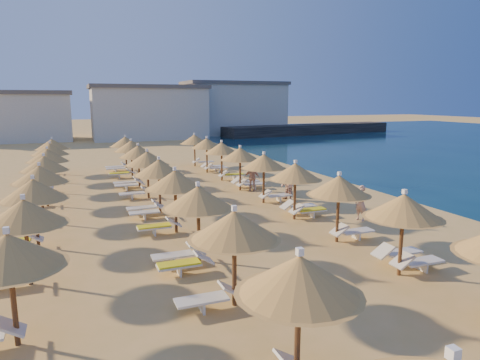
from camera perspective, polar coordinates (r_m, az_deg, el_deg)
name	(u,v)px	position (r m, az deg, el deg)	size (l,w,h in m)	color
ground	(248,228)	(18.16, 1.08, -6.48)	(220.00, 220.00, 0.00)	tan
jetty	(311,129)	(68.76, 9.38, 6.69)	(30.00, 4.00, 1.50)	black
hotel_blocks	(146,111)	(63.21, -12.42, 8.93)	(47.09, 12.12, 8.10)	beige
parasol_row_east	(278,167)	(20.70, 5.14, 1.73)	(2.42, 32.88, 2.72)	brown
parasol_row_west	(166,174)	(18.94, -9.80, 0.78)	(2.42, 32.88, 2.72)	brown
parasol_row_inland	(42,169)	(21.97, -24.87, 1.29)	(2.42, 26.11, 2.72)	brown
loungers	(184,209)	(20.03, -7.49, -3.91)	(13.74, 31.01, 0.66)	silver
beachgoer_a	(361,203)	(19.90, 15.86, -2.97)	(0.59, 0.38, 1.61)	tan
beachgoer_b	(288,184)	(23.08, 6.39, -0.56)	(0.86, 0.67, 1.77)	tan
beachgoer_c	(252,178)	(25.37, 1.60, 0.28)	(0.91, 0.38, 1.56)	tan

